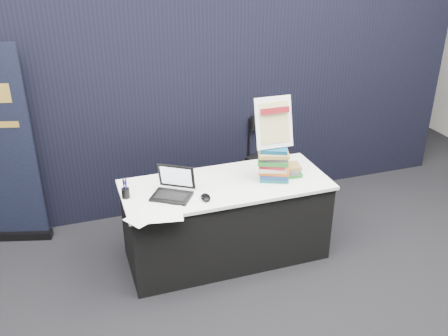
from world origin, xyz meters
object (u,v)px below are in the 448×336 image
(laptop, at_px, (170,189))
(book_stack_short, at_px, (288,170))
(info_sign, at_px, (274,123))
(display_table, at_px, (226,220))
(stacking_chair, at_px, (272,155))
(book_stack_tall, at_px, (274,163))

(laptop, relative_size, book_stack_short, 1.61)
(info_sign, bearing_deg, book_stack_short, 2.06)
(info_sign, bearing_deg, display_table, 177.60)
(display_table, relative_size, laptop, 4.50)
(display_table, xyz_separation_m, stacking_chair, (0.81, 0.83, 0.16))
(info_sign, xyz_separation_m, stacking_chair, (0.39, 0.86, -0.72))
(info_sign, bearing_deg, book_stack_tall, -89.41)
(book_stack_short, bearing_deg, book_stack_tall, -167.63)
(stacking_chair, bearing_deg, display_table, -150.10)
(laptop, xyz_separation_m, book_stack_short, (1.08, 0.04, -0.01))
(book_stack_short, bearing_deg, info_sign, -178.53)
(book_stack_short, bearing_deg, stacking_chair, 74.45)
(display_table, xyz_separation_m, book_stack_short, (0.58, -0.02, 0.42))
(display_table, height_order, book_stack_tall, book_stack_tall)
(book_stack_tall, relative_size, stacking_chair, 0.31)
(laptop, relative_size, info_sign, 0.90)
(laptop, height_order, book_stack_short, laptop)
(laptop, bearing_deg, book_stack_tall, 33.30)
(info_sign, bearing_deg, stacking_chair, 65.83)
(laptop, distance_m, book_stack_tall, 0.93)
(book_stack_tall, distance_m, info_sign, 0.36)
(laptop, distance_m, stacking_chair, 1.61)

